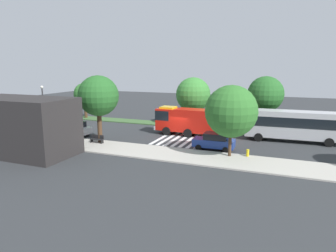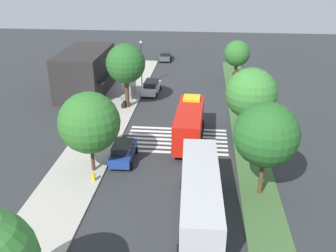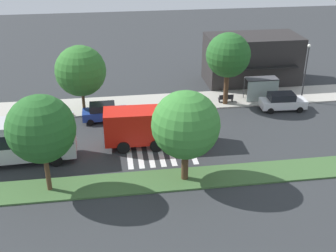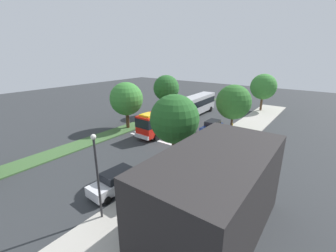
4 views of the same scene
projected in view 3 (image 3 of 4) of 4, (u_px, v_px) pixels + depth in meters
The scene contains 17 objects.
ground_plane at pixel (168, 137), 38.87m from camera, with size 120.00×120.00×0.00m, color #2D3033.
sidewalk at pixel (157, 103), 46.00m from camera, with size 60.00×4.79×0.14m, color #ADA89E.
median_strip at pixel (181, 179), 32.48m from camera, with size 60.00×3.00×0.14m, color #3D6033.
crosswalk at pixel (157, 138), 38.74m from camera, with size 5.85×10.21×0.01m.
fire_truck at pixel (159, 124), 36.76m from camera, with size 9.27×2.97×3.63m.
parked_car_west at pixel (104, 112), 41.68m from camera, with size 4.43×2.12×1.84m.
parked_car_mid at pixel (282, 101), 44.09m from camera, with size 4.85×2.26×1.85m.
transit_bus at pixel (6, 139), 33.89m from camera, with size 11.00×3.17×3.67m.
bus_stop_shelter at pixel (262, 85), 45.75m from camera, with size 3.50×1.40×2.46m.
bench_near_shelter at pixel (226, 98), 45.82m from camera, with size 1.60×0.50×0.90m.
street_lamp at pixel (306, 68), 44.77m from camera, with size 0.36×0.36×6.35m.
storefront_building at pixel (252, 59), 50.92m from camera, with size 11.14×6.37×5.79m.
sidewalk_tree_west at pixel (81, 71), 41.75m from camera, with size 5.10×5.10×7.01m.
sidewalk_tree_center at pixel (228, 55), 43.29m from camera, with size 4.64×4.64×7.75m.
median_tree_far_west at pixel (41, 129), 28.94m from camera, with size 4.83×4.83×7.45m.
median_tree_west at pixel (186, 125), 30.45m from camera, with size 5.08×5.08×7.15m.
fire_hydrant at pixel (67, 111), 42.90m from camera, with size 0.28×0.28×0.70m, color gold.
Camera 3 is at (-4.93, -34.03, 18.16)m, focal length 44.79 mm.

